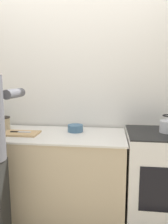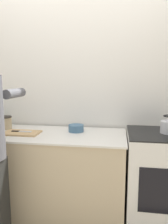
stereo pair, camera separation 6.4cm
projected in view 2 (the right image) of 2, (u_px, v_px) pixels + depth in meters
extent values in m
cube|color=white|center=(78.00, 91.00, 2.55)|extent=(8.00, 0.05, 2.60)
cube|color=#C6B28E|center=(43.00, 174.00, 2.35)|extent=(1.72, 0.67, 0.86)
cube|color=silver|center=(42.00, 134.00, 2.28)|extent=(1.74, 0.69, 0.02)
cube|color=silver|center=(157.00, 180.00, 2.14)|extent=(0.60, 0.61, 0.93)
cube|color=black|center=(160.00, 134.00, 2.06)|extent=(0.60, 0.61, 0.01)
cube|color=black|center=(164.00, 191.00, 1.83)|extent=(0.42, 0.01, 0.41)
cylinder|color=#4C4C51|center=(15.00, 93.00, 1.94)|extent=(0.08, 0.30, 0.08)
cube|color=tan|center=(22.00, 133.00, 2.25)|extent=(0.37, 0.22, 0.02)
cube|color=silver|center=(25.00, 132.00, 2.26)|extent=(0.13, 0.04, 0.01)
cube|color=black|center=(16.00, 131.00, 2.27)|extent=(0.08, 0.03, 0.01)
cylinder|color=#426684|center=(76.00, 128.00, 2.34)|extent=(0.16, 0.16, 0.07)
cylinder|color=tan|center=(5.00, 123.00, 2.45)|extent=(0.15, 0.15, 0.13)
cylinder|color=#28231E|center=(4.00, 117.00, 2.44)|extent=(0.16, 0.16, 0.01)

